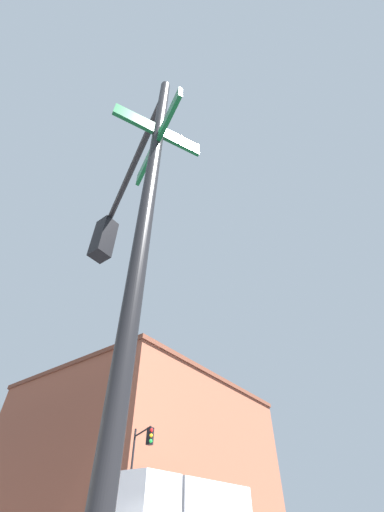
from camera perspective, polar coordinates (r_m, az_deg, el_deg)
name	(u,v)px	position (r m, az deg, el deg)	size (l,w,h in m)	color
traffic_signal_near	(120,226)	(3.84, -13.21, 5.47)	(1.64, 2.91, 6.09)	black
traffic_signal_far	(139,462)	(19.86, -9.72, -33.45)	(1.38, 2.59, 6.06)	black
building_brick	(142,463)	(37.76, -9.20, -33.69)	(22.71, 19.75, 13.13)	brown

